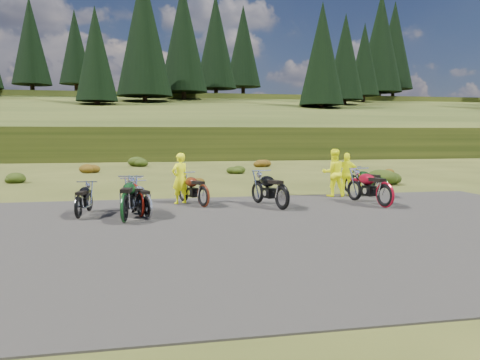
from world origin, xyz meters
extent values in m
plane|color=#394115|center=(0.00, 0.00, 0.00)|extent=(300.00, 300.00, 0.00)
cube|color=black|center=(0.00, -2.00, 0.00)|extent=(20.00, 12.00, 0.04)
cube|color=#273612|center=(0.00, 110.00, 0.00)|extent=(300.00, 90.00, 9.17)
cylinder|color=black|center=(-21.00, 69.00, 9.48)|extent=(0.70, 0.70, 2.20)
cone|color=black|center=(-21.00, 69.00, 17.38)|extent=(6.16, 6.16, 14.00)
cylinder|color=black|center=(-15.00, 75.00, 10.27)|extent=(0.70, 0.70, 2.20)
cone|color=black|center=(-15.00, 75.00, 17.67)|extent=(5.72, 5.72, 13.00)
cylinder|color=black|center=(-9.00, 50.00, 5.69)|extent=(0.70, 0.70, 2.20)
cone|color=black|center=(-9.00, 50.00, 12.59)|extent=(5.28, 5.28, 12.00)
cylinder|color=black|center=(-3.00, 56.00, 6.88)|extent=(0.70, 0.70, 2.20)
cone|color=black|center=(-3.00, 56.00, 16.78)|extent=(7.92, 7.92, 18.00)
cylinder|color=black|center=(3.00, 62.00, 8.08)|extent=(0.70, 0.70, 2.20)
cone|color=black|center=(3.00, 62.00, 17.48)|extent=(7.48, 7.48, 17.00)
cylinder|color=black|center=(9.00, 68.00, 9.28)|extent=(0.70, 0.70, 2.20)
cone|color=black|center=(9.00, 68.00, 18.18)|extent=(7.04, 7.04, 16.00)
cylinder|color=black|center=(15.00, 74.00, 10.27)|extent=(0.70, 0.70, 2.20)
cone|color=black|center=(15.00, 74.00, 18.67)|extent=(6.60, 6.60, 15.00)
cylinder|color=black|center=(21.00, 49.00, 5.49)|extent=(0.70, 0.70, 2.20)
cone|color=black|center=(21.00, 49.00, 13.39)|extent=(6.16, 6.16, 14.00)
cylinder|color=black|center=(27.00, 55.00, 6.68)|extent=(0.70, 0.70, 2.20)
cone|color=black|center=(27.00, 55.00, 14.08)|extent=(5.72, 5.72, 13.00)
cylinder|color=black|center=(33.00, 61.00, 7.88)|extent=(0.70, 0.70, 2.20)
cone|color=black|center=(33.00, 61.00, 14.78)|extent=(5.28, 5.28, 12.00)
cylinder|color=black|center=(39.00, 67.00, 9.08)|extent=(0.70, 0.70, 2.20)
cone|color=black|center=(39.00, 67.00, 18.98)|extent=(7.92, 7.92, 18.00)
cylinder|color=black|center=(45.00, 73.00, 10.27)|extent=(0.70, 0.70, 2.20)
cone|color=black|center=(45.00, 73.00, 19.67)|extent=(7.48, 7.48, 17.00)
ellipsoid|color=#20340D|center=(-9.10, 11.30, 0.31)|extent=(1.03, 1.03, 0.61)
ellipsoid|color=#65320C|center=(-6.20, 16.60, 0.38)|extent=(1.30, 1.30, 0.77)
ellipsoid|color=#20340D|center=(-3.30, 21.90, 0.46)|extent=(1.56, 1.56, 0.92)
ellipsoid|color=#65320C|center=(-0.40, 9.20, 0.23)|extent=(0.77, 0.77, 0.45)
ellipsoid|color=#20340D|center=(2.50, 14.50, 0.31)|extent=(1.03, 1.03, 0.61)
ellipsoid|color=#65320C|center=(5.40, 19.80, 0.38)|extent=(1.30, 1.30, 0.77)
ellipsoid|color=#20340D|center=(8.30, 7.10, 0.46)|extent=(1.56, 1.56, 0.92)
ellipsoid|color=#65320C|center=(11.20, 12.40, 0.23)|extent=(0.77, 0.77, 0.45)
imported|color=#EEF50C|center=(-1.58, 2.69, 0.86)|extent=(0.75, 0.67, 1.71)
imported|color=#EEF50C|center=(4.21, 3.42, 0.89)|extent=(0.92, 0.75, 1.79)
imported|color=#EEF50C|center=(4.80, 3.53, 0.82)|extent=(1.04, 0.75, 1.63)
camera|label=1|loc=(-2.60, -13.10, 2.37)|focal=35.00mm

